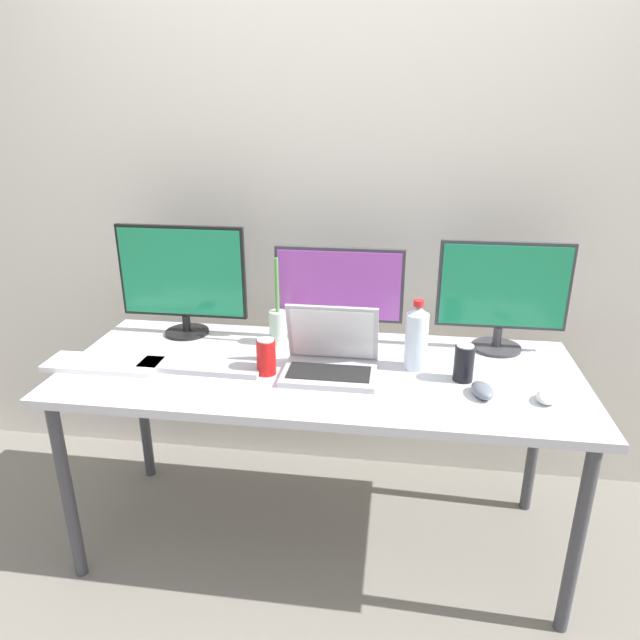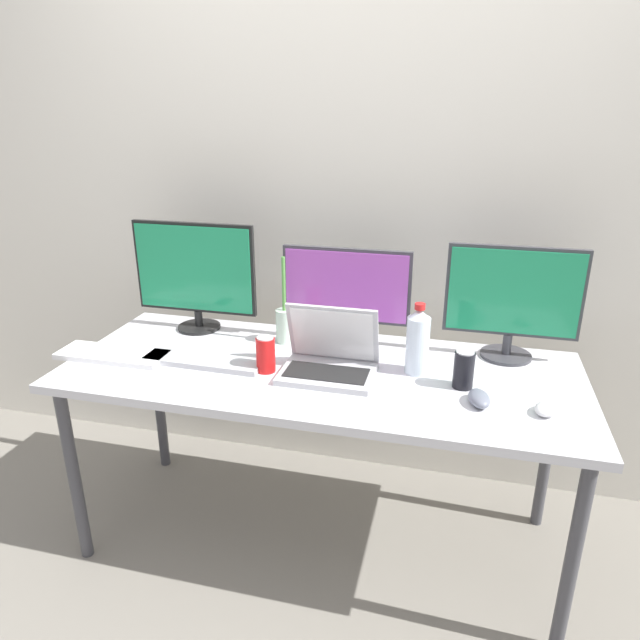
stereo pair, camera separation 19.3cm
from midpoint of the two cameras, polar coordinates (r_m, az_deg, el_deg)
The scene contains 15 objects.
ground_plane at distance 2.41m, azimuth -2.45°, elevation -20.95°, with size 16.00×16.00×0.00m, color gray.
wall_back at distance 2.40m, azimuth -0.33°, elevation 13.46°, with size 7.00×0.08×2.60m, color silver.
work_desk at distance 2.03m, azimuth -2.74°, elevation -6.43°, with size 1.79×0.73×0.74m.
monitor_left at distance 2.30m, azimuth -15.98°, elevation 4.12°, with size 0.50×0.17×0.44m.
monitor_center at distance 2.16m, azimuth -0.66°, elevation 2.77°, with size 0.49×0.20×0.37m.
monitor_right at distance 2.15m, azimuth 15.39°, elevation 2.62°, with size 0.47×0.18×0.41m.
laptop_silver at distance 1.94m, azimuth -1.77°, elevation -3.84°, with size 0.32×0.23×0.24m.
keyboard_main at distance 2.06m, azimuth -14.31°, elevation -4.38°, with size 0.43×0.15×0.02m, color #B2B2B7.
keyboard_aux at distance 2.18m, azimuth -23.28°, elevation -4.14°, with size 0.40×0.14×0.02m, color white.
mouse_by_keyboard at distance 1.85m, azimuth 13.09°, elevation -6.93°, with size 0.06×0.11×0.04m, color slate.
mouse_by_laptop at distance 1.88m, azimuth 19.07°, elevation -7.36°, with size 0.06×0.09×0.03m, color silver.
water_bottle at distance 1.97m, azimuth 6.89°, elevation -1.80°, with size 0.08×0.08×0.25m.
soda_can_near_keyboard at distance 1.95m, azimuth -8.24°, elevation -3.71°, with size 0.07×0.07×0.13m.
soda_can_by_laptop at distance 1.93m, azimuth 11.44°, elevation -4.30°, with size 0.07×0.07×0.13m.
bamboo_vase at distance 2.19m, azimuth -6.75°, elevation -0.54°, with size 0.07×0.07×0.34m.
Camera 1 is at (0.25, -1.79, 1.60)m, focal length 32.00 mm.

